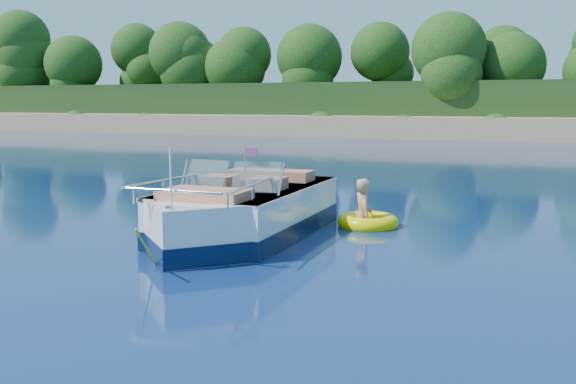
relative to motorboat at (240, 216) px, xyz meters
The scene contains 6 objects.
ground 2.65m from the motorboat, 34.01° to the right, with size 160.00×160.00×0.00m, color #0A1E4B.
shoreline 62.35m from the motorboat, 88.01° to the left, with size 170.00×59.00×6.00m.
treeline 39.95m from the motorboat, 86.81° to the left, with size 150.00×7.12×8.19m.
motorboat is the anchor object (origin of this frame).
tow_tube 2.81m from the motorboat, 45.81° to the left, with size 1.57×1.57×0.33m.
boy 2.71m from the motorboat, 47.13° to the left, with size 0.59×0.39×1.62m, color tan.
Camera 1 is at (3.23, -9.19, 2.56)m, focal length 40.00 mm.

